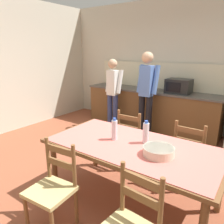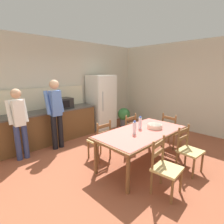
{
  "view_description": "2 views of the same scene",
  "coord_description": "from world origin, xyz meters",
  "px_view_note": "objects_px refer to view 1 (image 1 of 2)",
  "views": [
    {
      "loc": [
        1.41,
        -2.33,
        1.79
      ],
      "look_at": [
        -0.29,
        0.06,
        0.95
      ],
      "focal_mm": 35.0,
      "sensor_mm": 36.0,
      "label": 1
    },
    {
      "loc": [
        -2.56,
        -2.33,
        1.94
      ],
      "look_at": [
        -0.04,
        0.24,
        1.11
      ],
      "focal_mm": 28.0,
      "sensor_mm": 36.0,
      "label": 2
    }
  ],
  "objects_px": {
    "bottle_off_centre": "(146,133)",
    "microwave": "(179,86)",
    "bottle_near_centre": "(114,130)",
    "chair_side_near_left": "(53,188)",
    "person_at_sink": "(113,90)",
    "person_at_counter": "(146,90)",
    "dining_table": "(132,150)",
    "chair_side_far_left": "(133,138)",
    "serving_bowl": "(159,151)",
    "chair_side_far_right": "(190,153)"
  },
  "relations": [
    {
      "from": "dining_table",
      "to": "chair_side_far_left",
      "type": "relative_size",
      "value": 2.21
    },
    {
      "from": "microwave",
      "to": "bottle_near_centre",
      "type": "xyz_separation_m",
      "value": [
        0.11,
        -2.54,
        -0.18
      ]
    },
    {
      "from": "serving_bowl",
      "to": "chair_side_far_left",
      "type": "relative_size",
      "value": 0.35
    },
    {
      "from": "dining_table",
      "to": "person_at_sink",
      "type": "bearing_deg",
      "value": 130.07
    },
    {
      "from": "microwave",
      "to": "chair_side_far_right",
      "type": "relative_size",
      "value": 0.55
    },
    {
      "from": "bottle_off_centre",
      "to": "chair_side_far_left",
      "type": "relative_size",
      "value": 0.3
    },
    {
      "from": "chair_side_near_left",
      "to": "dining_table",
      "type": "bearing_deg",
      "value": 55.61
    },
    {
      "from": "dining_table",
      "to": "chair_side_far_left",
      "type": "bearing_deg",
      "value": 119.57
    },
    {
      "from": "microwave",
      "to": "bottle_near_centre",
      "type": "bearing_deg",
      "value": -87.46
    },
    {
      "from": "bottle_off_centre",
      "to": "chair_side_near_left",
      "type": "relative_size",
      "value": 0.3
    },
    {
      "from": "dining_table",
      "to": "chair_side_far_left",
      "type": "xyz_separation_m",
      "value": [
        -0.45,
        0.8,
        -0.24
      ]
    },
    {
      "from": "bottle_near_centre",
      "to": "person_at_sink",
      "type": "relative_size",
      "value": 0.17
    },
    {
      "from": "bottle_off_centre",
      "to": "chair_side_near_left",
      "type": "height_order",
      "value": "bottle_off_centre"
    },
    {
      "from": "bottle_near_centre",
      "to": "chair_side_near_left",
      "type": "height_order",
      "value": "bottle_near_centre"
    },
    {
      "from": "microwave",
      "to": "dining_table",
      "type": "height_order",
      "value": "microwave"
    },
    {
      "from": "person_at_counter",
      "to": "chair_side_far_left",
      "type": "bearing_deg",
      "value": -161.72
    },
    {
      "from": "bottle_off_centre",
      "to": "chair_side_far_left",
      "type": "xyz_separation_m",
      "value": [
        -0.55,
        0.67,
        -0.43
      ]
    },
    {
      "from": "microwave",
      "to": "bottle_near_centre",
      "type": "height_order",
      "value": "microwave"
    },
    {
      "from": "dining_table",
      "to": "chair_side_far_right",
      "type": "distance_m",
      "value": 0.95
    },
    {
      "from": "chair_side_near_left",
      "to": "person_at_counter",
      "type": "bearing_deg",
      "value": 93.4
    },
    {
      "from": "person_at_counter",
      "to": "serving_bowl",
      "type": "bearing_deg",
      "value": -150.04
    },
    {
      "from": "dining_table",
      "to": "bottle_off_centre",
      "type": "height_order",
      "value": "bottle_off_centre"
    },
    {
      "from": "bottle_near_centre",
      "to": "chair_side_far_left",
      "type": "height_order",
      "value": "bottle_near_centre"
    },
    {
      "from": "serving_bowl",
      "to": "person_at_sink",
      "type": "distance_m",
      "value": 2.96
    },
    {
      "from": "microwave",
      "to": "person_at_counter",
      "type": "distance_m",
      "value": 0.72
    },
    {
      "from": "serving_bowl",
      "to": "chair_side_far_right",
      "type": "relative_size",
      "value": 0.35
    },
    {
      "from": "person_at_sink",
      "to": "chair_side_far_right",
      "type": "bearing_deg",
      "value": -119.81
    },
    {
      "from": "dining_table",
      "to": "bottle_near_centre",
      "type": "relative_size",
      "value": 7.44
    },
    {
      "from": "bottle_near_centre",
      "to": "chair_side_near_left",
      "type": "relative_size",
      "value": 0.3
    },
    {
      "from": "microwave",
      "to": "bottle_off_centre",
      "type": "distance_m",
      "value": 2.46
    },
    {
      "from": "bottle_near_centre",
      "to": "chair_side_near_left",
      "type": "xyz_separation_m",
      "value": [
        -0.2,
        -0.8,
        -0.43
      ]
    },
    {
      "from": "person_at_sink",
      "to": "dining_table",
      "type": "bearing_deg",
      "value": -139.93
    },
    {
      "from": "person_at_counter",
      "to": "microwave",
      "type": "bearing_deg",
      "value": -43.51
    },
    {
      "from": "microwave",
      "to": "bottle_off_centre",
      "type": "xyz_separation_m",
      "value": [
        0.46,
        -2.41,
        -0.18
      ]
    },
    {
      "from": "chair_side_near_left",
      "to": "bottle_off_centre",
      "type": "bearing_deg",
      "value": 54.31
    },
    {
      "from": "bottle_off_centre",
      "to": "microwave",
      "type": "bearing_deg",
      "value": 100.89
    },
    {
      "from": "chair_side_near_left",
      "to": "person_at_sink",
      "type": "distance_m",
      "value": 3.13
    },
    {
      "from": "dining_table",
      "to": "microwave",
      "type": "bearing_deg",
      "value": 98.15
    },
    {
      "from": "chair_side_far_right",
      "to": "microwave",
      "type": "bearing_deg",
      "value": -63.92
    },
    {
      "from": "bottle_near_centre",
      "to": "chair_side_far_right",
      "type": "distance_m",
      "value": 1.15
    },
    {
      "from": "bottle_off_centre",
      "to": "person_at_sink",
      "type": "relative_size",
      "value": 0.17
    },
    {
      "from": "serving_bowl",
      "to": "chair_side_far_left",
      "type": "height_order",
      "value": "chair_side_far_left"
    },
    {
      "from": "serving_bowl",
      "to": "person_at_sink",
      "type": "relative_size",
      "value": 0.2
    },
    {
      "from": "bottle_off_centre",
      "to": "person_at_sink",
      "type": "distance_m",
      "value": 2.63
    },
    {
      "from": "dining_table",
      "to": "person_at_sink",
      "type": "relative_size",
      "value": 1.26
    },
    {
      "from": "microwave",
      "to": "chair_side_far_right",
      "type": "height_order",
      "value": "microwave"
    },
    {
      "from": "chair_side_far_left",
      "to": "person_at_sink",
      "type": "xyz_separation_m",
      "value": [
        -1.26,
        1.24,
        0.46
      ]
    },
    {
      "from": "chair_side_near_left",
      "to": "person_at_sink",
      "type": "xyz_separation_m",
      "value": [
        -1.26,
        2.83,
        0.46
      ]
    },
    {
      "from": "chair_side_near_left",
      "to": "microwave",
      "type": "bearing_deg",
      "value": 83.73
    },
    {
      "from": "chair_side_far_right",
      "to": "chair_side_near_left",
      "type": "distance_m",
      "value": 1.83
    }
  ]
}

